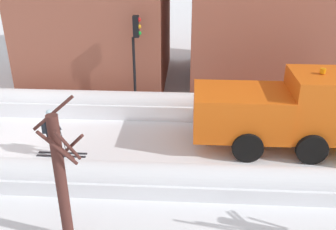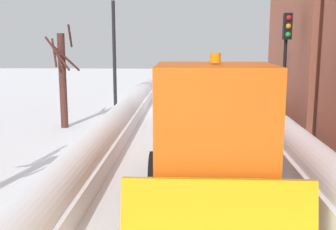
{
  "view_description": "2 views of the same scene",
  "coord_description": "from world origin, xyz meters",
  "px_view_note": "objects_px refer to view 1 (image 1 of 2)",
  "views": [
    {
      "loc": [
        12.38,
        6.53,
        7.25
      ],
      "look_at": [
        0.67,
        5.82,
        1.67
      ],
      "focal_mm": 40.49,
      "sensor_mm": 36.0,
      "label": 1
    },
    {
      "loc": [
        0.2,
        18.83,
        3.34
      ],
      "look_at": [
        0.77,
        5.79,
        0.95
      ],
      "focal_mm": 43.68,
      "sensor_mm": 36.0,
      "label": 2
    }
  ],
  "objects_px": {
    "skier": "(52,130)",
    "traffic_light_pole": "(136,46)",
    "plow_truck": "(277,110)",
    "bare_tree_near": "(61,177)"
  },
  "relations": [
    {
      "from": "skier",
      "to": "traffic_light_pole",
      "type": "height_order",
      "value": "traffic_light_pole"
    },
    {
      "from": "plow_truck",
      "to": "traffic_light_pole",
      "type": "relative_size",
      "value": 1.4
    },
    {
      "from": "plow_truck",
      "to": "traffic_light_pole",
      "type": "height_order",
      "value": "traffic_light_pole"
    },
    {
      "from": "skier",
      "to": "plow_truck",
      "type": "bearing_deg",
      "value": 98.13
    },
    {
      "from": "plow_truck",
      "to": "skier",
      "type": "relative_size",
      "value": 3.31
    },
    {
      "from": "plow_truck",
      "to": "skier",
      "type": "height_order",
      "value": "plow_truck"
    },
    {
      "from": "plow_truck",
      "to": "bare_tree_near",
      "type": "relative_size",
      "value": 1.52
    },
    {
      "from": "plow_truck",
      "to": "skier",
      "type": "distance_m",
      "value": 8.13
    },
    {
      "from": "traffic_light_pole",
      "to": "bare_tree_near",
      "type": "distance_m",
      "value": 8.29
    },
    {
      "from": "plow_truck",
      "to": "bare_tree_near",
      "type": "bearing_deg",
      "value": -49.98
    }
  ]
}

